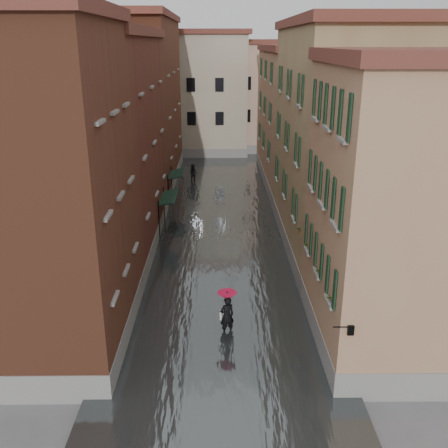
{
  "coord_description": "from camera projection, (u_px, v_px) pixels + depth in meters",
  "views": [
    {
      "loc": [
        -0.12,
        -20.66,
        12.2
      ],
      "look_at": [
        0.16,
        4.53,
        3.0
      ],
      "focal_mm": 40.0,
      "sensor_mm": 36.0,
      "label": 1
    }
  ],
  "objects": [
    {
      "name": "building_right_mid",
      "position": [
        337.0,
        143.0,
        29.89
      ],
      "size": [
        6.0,
        14.0,
        13.0
      ],
      "primitive_type": "cube",
      "color": "tan",
      "rests_on": "ground"
    },
    {
      "name": "awning_far",
      "position": [
        176.0,
        175.0,
        38.92
      ],
      "size": [
        1.09,
        2.89,
        2.8
      ],
      "color": "black",
      "rests_on": "ground"
    },
    {
      "name": "pedestrian_far",
      "position": [
        193.0,
        173.0,
        45.94
      ],
      "size": [
        0.95,
        0.82,
        1.67
      ],
      "primitive_type": "imported",
      "rotation": [
        0.0,
        0.0,
        -0.27
      ],
      "color": "black",
      "rests_on": "ground"
    },
    {
      "name": "ground",
      "position": [
        222.0,
        316.0,
        23.59
      ],
      "size": [
        120.0,
        120.0,
        0.0
      ],
      "primitive_type": "plane",
      "color": "#5E5E60",
      "rests_on": "ground"
    },
    {
      "name": "building_left_near",
      "position": [
        42.0,
        198.0,
        19.41
      ],
      "size": [
        6.0,
        8.0,
        13.0
      ],
      "primitive_type": "cube",
      "color": "brown",
      "rests_on": "ground"
    },
    {
      "name": "floodwater",
      "position": [
        220.0,
        221.0,
        35.77
      ],
      "size": [
        10.0,
        60.0,
        0.2
      ],
      "primitive_type": "cube",
      "color": "#404546",
      "rests_on": "ground"
    },
    {
      "name": "awning_near",
      "position": [
        168.0,
        198.0,
        33.05
      ],
      "size": [
        1.09,
        3.22,
        2.8
      ],
      "color": "black",
      "rests_on": "ground"
    },
    {
      "name": "building_left_mid",
      "position": [
        104.0,
        148.0,
        29.83
      ],
      "size": [
        6.0,
        14.0,
        12.5
      ],
      "primitive_type": "cube",
      "color": "brown",
      "rests_on": "ground"
    },
    {
      "name": "building_right_far",
      "position": [
        299.0,
        119.0,
        44.23
      ],
      "size": [
        6.0,
        16.0,
        11.5
      ],
      "primitive_type": "cube",
      "color": "#A47654",
      "rests_on": "ground"
    },
    {
      "name": "building_end_pink",
      "position": [
        270.0,
        98.0,
        59.16
      ],
      "size": [
        10.0,
        9.0,
        12.0
      ],
      "primitive_type": "cube",
      "color": "tan",
      "rests_on": "ground"
    },
    {
      "name": "building_left_far",
      "position": [
        140.0,
        105.0,
        43.66
      ],
      "size": [
        6.0,
        16.0,
        14.0
      ],
      "primitive_type": "cube",
      "color": "brown",
      "rests_on": "ground"
    },
    {
      "name": "wall_lantern",
      "position": [
        350.0,
        329.0,
        16.97
      ],
      "size": [
        0.71,
        0.22,
        0.35
      ],
      "color": "black",
      "rests_on": "ground"
    },
    {
      "name": "pedestrian_main",
      "position": [
        227.0,
        310.0,
        21.76
      ],
      "size": [
        0.87,
        0.87,
        2.06
      ],
      "color": "black",
      "rests_on": "ground"
    },
    {
      "name": "building_end_cream",
      "position": [
        193.0,
        95.0,
        57.02
      ],
      "size": [
        12.0,
        9.0,
        13.0
      ],
      "primitive_type": "cube",
      "color": "#BAB293",
      "rests_on": "ground"
    },
    {
      "name": "building_right_near",
      "position": [
        398.0,
        215.0,
        19.81
      ],
      "size": [
        6.0,
        8.0,
        11.5
      ],
      "primitive_type": "cube",
      "color": "#A47654",
      "rests_on": "ground"
    },
    {
      "name": "window_planters",
      "position": [
        316.0,
        254.0,
        21.76
      ],
      "size": [
        0.59,
        8.07,
        0.84
      ],
      "color": "brown",
      "rests_on": "ground"
    }
  ]
}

